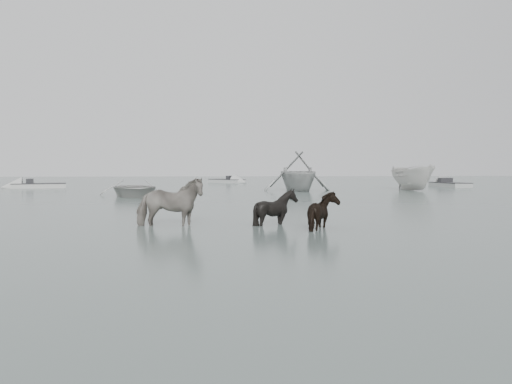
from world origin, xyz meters
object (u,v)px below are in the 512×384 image
at_px(pony_pinto, 169,197).
at_px(pony_black, 276,201).
at_px(pony_dark, 325,206).
at_px(rowboat_lead, 134,187).

height_order(pony_pinto, pony_black, pony_pinto).
bearing_deg(pony_pinto, pony_black, -82.34).
bearing_deg(pony_dark, pony_pinto, 79.98).
relative_size(pony_pinto, pony_dark, 1.54).
bearing_deg(rowboat_lead, pony_dark, -78.34).
height_order(pony_dark, rowboat_lead, pony_dark).
distance_m(pony_pinto, pony_dark, 4.46).
distance_m(pony_dark, pony_black, 1.70).
bearing_deg(pony_black, pony_pinto, 108.74).
height_order(pony_black, rowboat_lead, pony_black).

